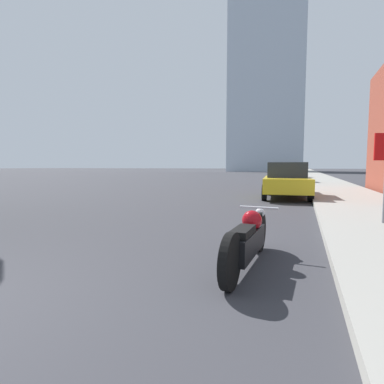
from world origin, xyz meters
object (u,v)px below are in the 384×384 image
Objects in this scene: parked_car_blue at (292,173)px; parked_car_red at (293,171)px; motorcycle at (248,239)px; parked_car_yellow at (286,180)px.

parked_car_red is (-0.20, 11.18, -0.02)m from parked_car_blue.
parked_car_red is at bearing 85.86° from parked_car_blue.
motorcycle is 33.71m from parked_car_red.
parked_car_yellow is (0.03, 9.93, 0.42)m from motorcycle.
parked_car_yellow is at bearing 93.15° from motorcycle.
parked_car_yellow is 12.60m from parked_car_blue.
parked_car_blue reaches higher than parked_car_yellow.
parked_car_yellow is at bearing -94.04° from parked_car_red.
parked_car_blue is (-0.09, 22.53, 0.45)m from motorcycle.
parked_car_blue is at bearing 93.55° from motorcycle.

